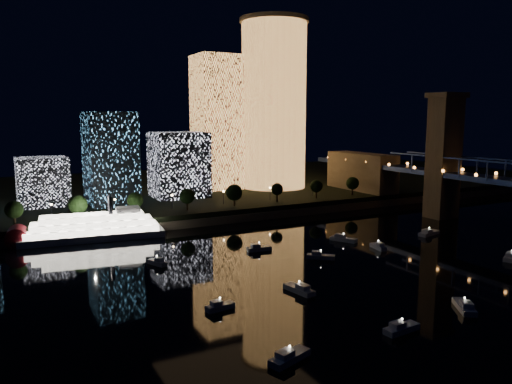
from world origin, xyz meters
TOP-DOWN VIEW (x-y plane):
  - ground at (0.00, 0.00)m, footprint 520.00×520.00m
  - far_bank at (0.00, 160.00)m, footprint 420.00×160.00m
  - seawall at (0.00, 82.00)m, footprint 420.00×6.00m
  - tower_cylindrical at (31.35, 128.33)m, footprint 34.00×34.00m
  - tower_rectangular at (4.31, 138.06)m, footprint 20.54×20.54m
  - midrise_blocks at (-58.77, 120.87)m, footprint 104.56×28.49m
  - riverboat at (-69.15, 78.06)m, footprint 50.32×16.20m
  - motorboats at (-7.79, 7.52)m, footprint 100.92×69.78m
  - esplanade_trees at (-35.12, 88.00)m, footprint 166.09×6.71m
  - street_lamps at (-34.00, 94.00)m, footprint 132.70×0.70m

SIDE VIEW (x-z plane):
  - ground at x=0.00m, z-range 0.00..0.00m
  - motorboats at x=-7.79m, z-range -0.58..2.20m
  - seawall at x=0.00m, z-range 0.00..3.00m
  - far_bank at x=0.00m, z-range 0.00..5.00m
  - riverboat at x=-69.15m, z-range -3.63..11.27m
  - street_lamps at x=-34.00m, z-range 6.20..11.85m
  - esplanade_trees at x=-35.12m, z-range 6.04..14.89m
  - midrise_blocks at x=-58.77m, z-range 1.30..38.98m
  - tower_rectangular at x=4.31m, z-range 5.00..70.37m
  - tower_cylindrical at x=31.35m, z-range 5.13..88.29m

